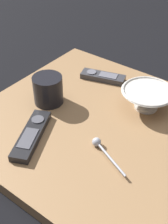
{
  "coord_description": "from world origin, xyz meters",
  "views": [
    {
      "loc": [
        0.55,
        0.39,
        0.6
      ],
      "look_at": [
        0.01,
        -0.02,
        0.06
      ],
      "focal_mm": 48.53,
      "sensor_mm": 36.0,
      "label": 1
    }
  ],
  "objects_px": {
    "teaspoon": "(100,146)",
    "tv_remote_near": "(103,77)",
    "coffee_mug": "(48,90)",
    "cereal_bowl": "(147,98)",
    "tv_remote_far": "(32,135)"
  },
  "relations": [
    {
      "from": "teaspoon",
      "to": "tv_remote_near",
      "type": "relative_size",
      "value": 0.83
    },
    {
      "from": "coffee_mug",
      "to": "cereal_bowl",
      "type": "bearing_deg",
      "value": 121.2
    },
    {
      "from": "cereal_bowl",
      "to": "coffee_mug",
      "type": "xyz_separation_m",
      "value": [
        0.15,
        -0.25,
        0.01
      ]
    },
    {
      "from": "cereal_bowl",
      "to": "tv_remote_near",
      "type": "xyz_separation_m",
      "value": [
        -0.05,
        -0.19,
        -0.03
      ]
    },
    {
      "from": "teaspoon",
      "to": "tv_remote_far",
      "type": "bearing_deg",
      "value": -66.47
    },
    {
      "from": "cereal_bowl",
      "to": "coffee_mug",
      "type": "distance_m",
      "value": 0.3
    },
    {
      "from": "teaspoon",
      "to": "tv_remote_far",
      "type": "distance_m",
      "value": 0.19
    },
    {
      "from": "cereal_bowl",
      "to": "coffee_mug",
      "type": "height_order",
      "value": "coffee_mug"
    },
    {
      "from": "cereal_bowl",
      "to": "tv_remote_far",
      "type": "relative_size",
      "value": 0.82
    },
    {
      "from": "teaspoon",
      "to": "tv_remote_far",
      "type": "relative_size",
      "value": 0.68
    },
    {
      "from": "teaspoon",
      "to": "tv_remote_far",
      "type": "xyz_separation_m",
      "value": [
        0.07,
        -0.17,
        -0.0
      ]
    },
    {
      "from": "tv_remote_far",
      "to": "cereal_bowl",
      "type": "bearing_deg",
      "value": 149.1
    },
    {
      "from": "coffee_mug",
      "to": "teaspoon",
      "type": "distance_m",
      "value": 0.26
    },
    {
      "from": "coffee_mug",
      "to": "tv_remote_near",
      "type": "xyz_separation_m",
      "value": [
        -0.21,
        0.06,
        -0.03
      ]
    },
    {
      "from": "tv_remote_near",
      "to": "tv_remote_far",
      "type": "relative_size",
      "value": 0.81
    }
  ]
}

